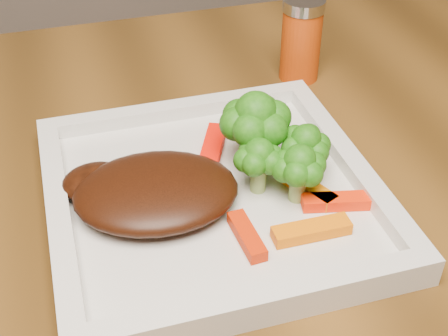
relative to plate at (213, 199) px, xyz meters
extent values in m
cube|color=silver|center=(0.00, 0.00, 0.00)|extent=(0.27, 0.27, 0.01)
ellipsoid|color=#351408|center=(-0.05, 0.00, 0.02)|extent=(0.15, 0.12, 0.03)
cube|color=orange|center=(0.06, -0.07, 0.01)|extent=(0.06, 0.02, 0.01)
cube|color=#FF2904|center=(0.09, -0.04, 0.01)|extent=(0.06, 0.03, 0.01)
cube|color=red|center=(0.01, -0.06, 0.01)|extent=(0.02, 0.05, 0.01)
cube|color=#FF1204|center=(0.02, 0.06, 0.01)|extent=(0.04, 0.06, 0.01)
cube|color=orange|center=(0.08, -0.02, 0.01)|extent=(0.04, 0.06, 0.01)
cylinder|color=#C43F0A|center=(0.15, 0.18, 0.04)|extent=(0.06, 0.06, 0.09)
camera|label=1|loc=(-0.10, -0.39, 0.34)|focal=50.00mm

